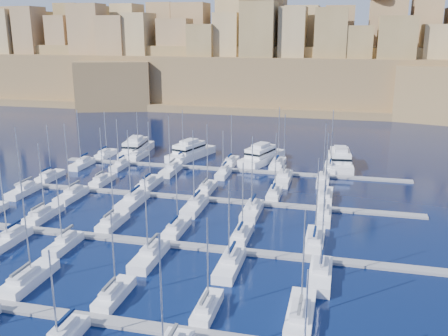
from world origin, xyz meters
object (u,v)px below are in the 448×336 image
(motor_yacht_b, at_px, (190,151))
(motor_yacht_c, at_px, (261,156))
(motor_yacht_a, at_px, (136,148))
(motor_yacht_d, at_px, (340,160))
(sailboat_2, at_px, (29,279))
(sailboat_4, at_px, (207,308))

(motor_yacht_b, relative_size, motor_yacht_c, 0.99)
(motor_yacht_b, bearing_deg, motor_yacht_a, 179.18)
(motor_yacht_a, height_order, motor_yacht_d, same)
(sailboat_2, xyz_separation_m, motor_yacht_d, (38.74, 70.10, 0.96))
(motor_yacht_b, relative_size, motor_yacht_d, 0.95)
(sailboat_4, height_order, motor_yacht_a, sailboat_4)
(sailboat_4, xyz_separation_m, motor_yacht_b, (-24.32, 70.75, 1.01))
(sailboat_4, relative_size, motor_yacht_b, 0.71)
(motor_yacht_a, height_order, motor_yacht_c, same)
(motor_yacht_a, distance_m, motor_yacht_d, 53.59)
(motor_yacht_a, relative_size, motor_yacht_b, 1.01)
(motor_yacht_b, xyz_separation_m, motor_yacht_c, (18.85, 0.06, 0.00))
(sailboat_2, relative_size, motor_yacht_b, 0.91)
(motor_yacht_b, bearing_deg, sailboat_4, -71.03)
(motor_yacht_c, relative_size, motor_yacht_d, 0.96)
(sailboat_4, relative_size, motor_yacht_d, 0.68)
(motor_yacht_a, bearing_deg, motor_yacht_c, -0.26)
(sailboat_2, relative_size, motor_yacht_d, 0.86)
(sailboat_2, bearing_deg, motor_yacht_a, 102.01)
(motor_yacht_a, distance_m, motor_yacht_c, 34.19)
(motor_yacht_c, bearing_deg, sailboat_4, -85.58)
(motor_yacht_b, bearing_deg, sailboat_2, -90.40)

